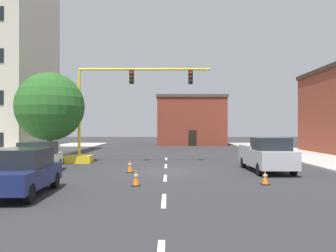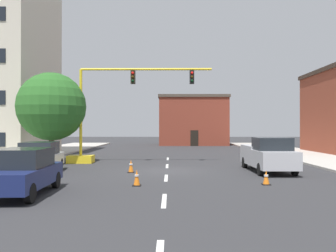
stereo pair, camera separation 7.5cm
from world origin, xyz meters
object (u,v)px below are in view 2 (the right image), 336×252
(traffic_signal_gantry, at_px, (100,131))
(traffic_cone_roadside_c, at_px, (137,178))
(traffic_cone_roadside_b, at_px, (266,178))
(traffic_cone_roadside_a, at_px, (131,166))
(sedan_white_mid_left, at_px, (40,157))
(tree_left_near, at_px, (52,107))
(sedan_navy_near_left, at_px, (23,171))
(pickup_truck_silver, at_px, (268,155))

(traffic_signal_gantry, distance_m, traffic_cone_roadside_c, 10.78)
(traffic_signal_gantry, distance_m, traffic_cone_roadside_b, 13.55)
(traffic_signal_gantry, height_order, traffic_cone_roadside_a, traffic_signal_gantry)
(sedan_white_mid_left, bearing_deg, traffic_cone_roadside_a, 2.50)
(tree_left_near, xyz_separation_m, traffic_cone_roadside_a, (6.32, -5.33, -3.69))
(tree_left_near, bearing_deg, traffic_cone_roadside_b, -36.77)
(traffic_signal_gantry, relative_size, sedan_navy_near_left, 2.25)
(traffic_signal_gantry, relative_size, tree_left_near, 1.59)
(traffic_cone_roadside_b, xyz_separation_m, traffic_cone_roadside_c, (-5.70, -0.32, 0.03))
(sedan_navy_near_left, relative_size, sedan_white_mid_left, 0.98)
(traffic_cone_roadside_b, relative_size, traffic_cone_roadside_c, 0.90)
(traffic_cone_roadside_c, bearing_deg, traffic_signal_gantry, 109.89)
(sedan_navy_near_left, xyz_separation_m, traffic_cone_roadside_c, (4.11, 2.06, -0.54))
(traffic_signal_gantry, bearing_deg, traffic_cone_roadside_b, -45.99)
(tree_left_near, relative_size, sedan_navy_near_left, 1.42)
(tree_left_near, relative_size, pickup_truck_silver, 1.20)
(traffic_signal_gantry, height_order, sedan_navy_near_left, traffic_signal_gantry)
(traffic_cone_roadside_c, bearing_deg, tree_left_near, 125.64)
(traffic_cone_roadside_b, bearing_deg, pickup_truck_silver, 73.70)
(tree_left_near, relative_size, traffic_cone_roadside_b, 10.14)
(pickup_truck_silver, bearing_deg, traffic_signal_gantry, 155.16)
(pickup_truck_silver, height_order, traffic_cone_roadside_a, pickup_truck_silver)
(tree_left_near, distance_m, traffic_cone_roadside_c, 12.71)
(sedan_white_mid_left, relative_size, traffic_cone_roadside_a, 6.33)
(pickup_truck_silver, bearing_deg, traffic_cone_roadside_a, -176.60)
(traffic_signal_gantry, xyz_separation_m, sedan_navy_near_left, (-0.50, -12.03, -1.43))
(traffic_cone_roadside_a, bearing_deg, sedan_white_mid_left, -177.50)
(sedan_white_mid_left, xyz_separation_m, traffic_cone_roadside_b, (11.57, -4.01, -0.57))
(traffic_cone_roadside_b, bearing_deg, tree_left_near, 143.23)
(sedan_white_mid_left, xyz_separation_m, traffic_cone_roadside_c, (5.86, -4.33, -0.54))
(traffic_signal_gantry, bearing_deg, tree_left_near, -178.60)
(pickup_truck_silver, xyz_separation_m, traffic_cone_roadside_b, (-1.37, -4.69, -0.66))
(pickup_truck_silver, bearing_deg, traffic_cone_roadside_c, -144.66)
(traffic_signal_gantry, height_order, sedan_white_mid_left, traffic_signal_gantry)
(tree_left_near, bearing_deg, traffic_signal_gantry, 1.40)
(sedan_white_mid_left, bearing_deg, traffic_cone_roadside_b, -19.10)
(tree_left_near, height_order, traffic_cone_roadside_a, tree_left_near)
(traffic_signal_gantry, xyz_separation_m, traffic_cone_roadside_a, (2.84, -5.41, -1.96))
(pickup_truck_silver, relative_size, traffic_cone_roadside_a, 7.36)
(traffic_signal_gantry, xyz_separation_m, pickup_truck_silver, (10.68, -4.94, -1.34))
(tree_left_near, relative_size, traffic_cone_roadside_c, 9.15)
(traffic_cone_roadside_a, bearing_deg, tree_left_near, 139.87)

